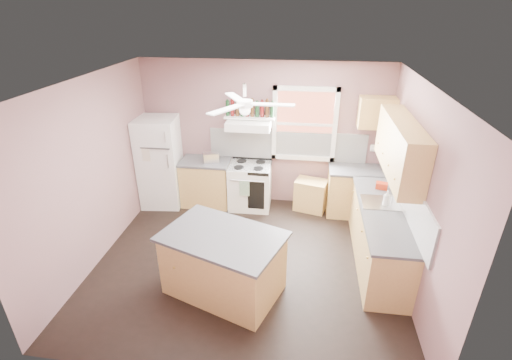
# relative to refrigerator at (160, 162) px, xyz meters

# --- Properties ---
(floor) EXTENTS (4.50, 4.50, 0.00)m
(floor) POSITION_rel_refrigerator_xyz_m (1.91, -1.60, -0.86)
(floor) COLOR black
(floor) RESTS_ON ground
(ceiling) EXTENTS (4.50, 4.50, 0.00)m
(ceiling) POSITION_rel_refrigerator_xyz_m (1.91, -1.60, 1.84)
(ceiling) COLOR white
(ceiling) RESTS_ON ground
(wall_back) EXTENTS (4.50, 0.05, 2.70)m
(wall_back) POSITION_rel_refrigerator_xyz_m (1.91, 0.42, 0.49)
(wall_back) COLOR #7D5859
(wall_back) RESTS_ON ground
(wall_right) EXTENTS (0.05, 4.00, 2.70)m
(wall_right) POSITION_rel_refrigerator_xyz_m (4.18, -1.60, 0.49)
(wall_right) COLOR #7D5859
(wall_right) RESTS_ON ground
(wall_left) EXTENTS (0.05, 4.00, 2.70)m
(wall_left) POSITION_rel_refrigerator_xyz_m (-0.37, -1.60, 0.49)
(wall_left) COLOR #7D5859
(wall_left) RESTS_ON ground
(backsplash_back) EXTENTS (2.90, 0.03, 0.55)m
(backsplash_back) POSITION_rel_refrigerator_xyz_m (2.36, 0.38, 0.32)
(backsplash_back) COLOR white
(backsplash_back) RESTS_ON wall_back
(backsplash_right) EXTENTS (0.03, 2.60, 0.55)m
(backsplash_right) POSITION_rel_refrigerator_xyz_m (4.14, -1.30, 0.32)
(backsplash_right) COLOR white
(backsplash_right) RESTS_ON wall_right
(window_view) EXTENTS (1.00, 0.02, 1.20)m
(window_view) POSITION_rel_refrigerator_xyz_m (2.66, 0.38, 0.74)
(window_view) COLOR brown
(window_view) RESTS_ON wall_back
(window_frame) EXTENTS (1.16, 0.07, 1.36)m
(window_frame) POSITION_rel_refrigerator_xyz_m (2.66, 0.35, 0.74)
(window_frame) COLOR white
(window_frame) RESTS_ON wall_back
(refrigerator) EXTENTS (0.79, 0.78, 1.71)m
(refrigerator) POSITION_rel_refrigerator_xyz_m (0.00, 0.00, 0.00)
(refrigerator) COLOR white
(refrigerator) RESTS_ON floor
(base_cabinet_left) EXTENTS (0.90, 0.60, 0.86)m
(base_cabinet_left) POSITION_rel_refrigerator_xyz_m (0.85, 0.10, -0.43)
(base_cabinet_left) COLOR tan
(base_cabinet_left) RESTS_ON floor
(counter_left) EXTENTS (0.92, 0.62, 0.04)m
(counter_left) POSITION_rel_refrigerator_xyz_m (0.85, 0.10, 0.02)
(counter_left) COLOR #434345
(counter_left) RESTS_ON base_cabinet_left
(toaster) EXTENTS (0.31, 0.23, 0.18)m
(toaster) POSITION_rel_refrigerator_xyz_m (0.99, 0.04, 0.13)
(toaster) COLOR silver
(toaster) RESTS_ON counter_left
(stove) EXTENTS (0.78, 0.66, 0.86)m
(stove) POSITION_rel_refrigerator_xyz_m (1.70, 0.10, -0.43)
(stove) COLOR white
(stove) RESTS_ON floor
(range_hood) EXTENTS (0.78, 0.50, 0.14)m
(range_hood) POSITION_rel_refrigerator_xyz_m (1.68, 0.15, 0.76)
(range_hood) COLOR white
(range_hood) RESTS_ON wall_back
(bottle_shelf) EXTENTS (0.90, 0.26, 0.03)m
(bottle_shelf) POSITION_rel_refrigerator_xyz_m (1.68, 0.27, 0.86)
(bottle_shelf) COLOR white
(bottle_shelf) RESTS_ON range_hood
(cart) EXTENTS (0.64, 0.51, 0.57)m
(cart) POSITION_rel_refrigerator_xyz_m (2.85, 0.12, -0.57)
(cart) COLOR tan
(cart) RESTS_ON floor
(base_cabinet_corner) EXTENTS (1.00, 0.60, 0.86)m
(base_cabinet_corner) POSITION_rel_refrigerator_xyz_m (3.66, 0.10, -0.43)
(base_cabinet_corner) COLOR tan
(base_cabinet_corner) RESTS_ON floor
(base_cabinet_right) EXTENTS (0.60, 2.20, 0.86)m
(base_cabinet_right) POSITION_rel_refrigerator_xyz_m (3.86, -1.30, -0.43)
(base_cabinet_right) COLOR tan
(base_cabinet_right) RESTS_ON floor
(counter_corner) EXTENTS (1.02, 0.62, 0.04)m
(counter_corner) POSITION_rel_refrigerator_xyz_m (3.66, 0.10, 0.02)
(counter_corner) COLOR #434345
(counter_corner) RESTS_ON base_cabinet_corner
(counter_right) EXTENTS (0.62, 2.22, 0.04)m
(counter_right) POSITION_rel_refrigerator_xyz_m (3.85, -1.30, 0.02)
(counter_right) COLOR #434345
(counter_right) RESTS_ON base_cabinet_right
(sink) EXTENTS (0.55, 0.45, 0.03)m
(sink) POSITION_rel_refrigerator_xyz_m (3.85, -1.10, 0.04)
(sink) COLOR silver
(sink) RESTS_ON counter_right
(faucet) EXTENTS (0.03, 0.03, 0.14)m
(faucet) POSITION_rel_refrigerator_xyz_m (4.01, -1.10, 0.11)
(faucet) COLOR silver
(faucet) RESTS_ON sink
(upper_cabinet_right) EXTENTS (0.33, 1.80, 0.76)m
(upper_cabinet_right) POSITION_rel_refrigerator_xyz_m (3.99, -1.10, 0.92)
(upper_cabinet_right) COLOR tan
(upper_cabinet_right) RESTS_ON wall_right
(upper_cabinet_corner) EXTENTS (0.60, 0.33, 0.52)m
(upper_cabinet_corner) POSITION_rel_refrigerator_xyz_m (3.86, 0.23, 1.04)
(upper_cabinet_corner) COLOR tan
(upper_cabinet_corner) RESTS_ON wall_back
(paper_towel) EXTENTS (0.26, 0.12, 0.12)m
(paper_towel) POSITION_rel_refrigerator_xyz_m (3.98, 0.26, 0.39)
(paper_towel) COLOR white
(paper_towel) RESTS_ON wall_back
(island) EXTENTS (1.67, 1.36, 0.86)m
(island) POSITION_rel_refrigerator_xyz_m (1.70, -2.25, -0.43)
(island) COLOR tan
(island) RESTS_ON floor
(island_top) EXTENTS (1.78, 1.46, 0.04)m
(island_top) POSITION_rel_refrigerator_xyz_m (1.70, -2.25, 0.02)
(island_top) COLOR #434345
(island_top) RESTS_ON island
(ceiling_fan_hub) EXTENTS (0.20, 0.20, 0.08)m
(ceiling_fan_hub) POSITION_rel_refrigerator_xyz_m (1.91, -1.60, 1.59)
(ceiling_fan_hub) COLOR white
(ceiling_fan_hub) RESTS_ON ceiling
(soap_bottle) EXTENTS (0.10, 0.10, 0.25)m
(soap_bottle) POSITION_rel_refrigerator_xyz_m (3.91, -1.18, 0.17)
(soap_bottle) COLOR silver
(soap_bottle) RESTS_ON counter_right
(red_caddy) EXTENTS (0.20, 0.16, 0.10)m
(red_caddy) POSITION_rel_refrigerator_xyz_m (3.94, -0.63, 0.09)
(red_caddy) COLOR #B7290F
(red_caddy) RESTS_ON counter_right
(wine_bottles) EXTENTS (0.86, 0.06, 0.31)m
(wine_bottles) POSITION_rel_refrigerator_xyz_m (1.68, 0.27, 1.02)
(wine_bottles) COLOR #143819
(wine_bottles) RESTS_ON bottle_shelf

